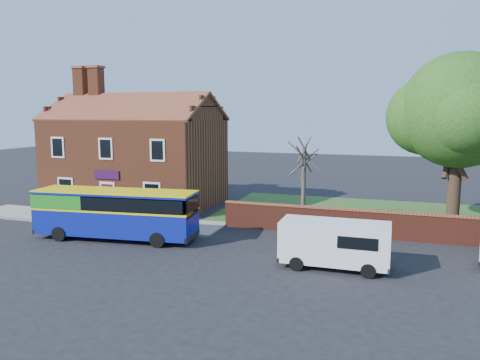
% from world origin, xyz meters
% --- Properties ---
extents(ground, '(120.00, 120.00, 0.00)m').
position_xyz_m(ground, '(0.00, 0.00, 0.00)').
color(ground, black).
rests_on(ground, ground).
extents(pavement, '(18.00, 3.50, 0.12)m').
position_xyz_m(pavement, '(-7.00, 5.75, 0.06)').
color(pavement, gray).
rests_on(pavement, ground).
extents(kerb, '(18.00, 0.15, 0.14)m').
position_xyz_m(kerb, '(-7.00, 4.00, 0.07)').
color(kerb, slate).
rests_on(kerb, ground).
extents(grass_strip, '(26.00, 12.00, 0.04)m').
position_xyz_m(grass_strip, '(13.00, 13.00, 0.02)').
color(grass_strip, '#426B28').
rests_on(grass_strip, ground).
extents(shop_building, '(12.30, 8.13, 10.50)m').
position_xyz_m(shop_building, '(-7.02, 11.50, 3.41)').
color(shop_building, brown).
rests_on(shop_building, ground).
extents(boundary_wall, '(22.00, 0.38, 1.60)m').
position_xyz_m(boundary_wall, '(13.00, 7.00, 0.81)').
color(boundary_wall, maroon).
rests_on(boundary_wall, ground).
extents(bus, '(9.30, 3.28, 2.78)m').
position_xyz_m(bus, '(-3.07, 2.05, 1.58)').
color(bus, '#0D1B94').
rests_on(bus, ground).
extents(van_near, '(4.92, 2.10, 2.15)m').
position_xyz_m(van_near, '(9.50, 1.06, 1.20)').
color(van_near, white).
rests_on(van_near, ground).
extents(large_tree, '(8.73, 6.91, 10.65)m').
position_xyz_m(large_tree, '(15.50, 11.19, 6.97)').
color(large_tree, black).
rests_on(large_tree, ground).
extents(bare_tree, '(1.98, 2.36, 5.29)m').
position_xyz_m(bare_tree, '(6.47, 9.04, 2.71)').
color(bare_tree, '#4C4238').
rests_on(bare_tree, ground).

